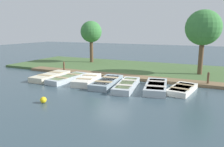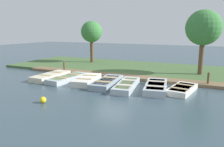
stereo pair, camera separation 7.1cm
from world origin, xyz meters
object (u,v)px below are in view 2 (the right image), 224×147
at_px(park_tree_far_left, 92,32).
at_px(park_tree_left, 203,28).
at_px(rowboat_1, 68,78).
at_px(mooring_post_far, 208,79).
at_px(rowboat_2, 87,80).
at_px(rowboat_4, 127,85).
at_px(rowboat_0, 51,76).
at_px(mooring_post_near, 64,67).
at_px(rowboat_3, 107,82).
at_px(rowboat_6, 182,89).
at_px(rowboat_5, 156,87).
at_px(buoy, 43,100).

relative_size(park_tree_far_left, park_tree_left, 0.89).
bearing_deg(rowboat_1, mooring_post_far, 109.17).
xyz_separation_m(rowboat_1, rowboat_2, (0.00, 1.63, 0.03)).
xyz_separation_m(rowboat_1, rowboat_4, (0.16, 4.61, 0.01)).
xyz_separation_m(rowboat_0, park_tree_far_left, (-7.55, -0.82, 3.14)).
xyz_separation_m(rowboat_1, mooring_post_near, (-2.44, -2.14, 0.30)).
bearing_deg(rowboat_3, park_tree_far_left, -149.66).
xyz_separation_m(rowboat_3, mooring_post_far, (-2.41, 6.06, 0.28)).
bearing_deg(rowboat_6, park_tree_far_left, -115.63).
distance_m(rowboat_1, rowboat_4, 4.61).
height_order(rowboat_1, rowboat_4, rowboat_4).
xyz_separation_m(rowboat_3, rowboat_6, (-0.43, 4.73, -0.03)).
height_order(rowboat_2, mooring_post_near, mooring_post_near).
relative_size(rowboat_5, mooring_post_far, 3.68).
bearing_deg(park_tree_far_left, park_tree_left, 78.92).
bearing_deg(mooring_post_far, mooring_post_near, -90.00).
xyz_separation_m(rowboat_0, rowboat_4, (0.17, 6.15, -0.01)).
distance_m(rowboat_1, mooring_post_near, 3.25).
xyz_separation_m(rowboat_1, park_tree_left, (-5.42, 8.54, 3.53)).
relative_size(mooring_post_near, park_tree_far_left, 0.21).
bearing_deg(mooring_post_near, mooring_post_far, 90.00).
distance_m(rowboat_0, mooring_post_far, 11.02).
xyz_separation_m(rowboat_6, park_tree_far_left, (-7.10, -10.23, 3.17)).
bearing_deg(rowboat_0, mooring_post_near, -166.72).
distance_m(rowboat_4, mooring_post_near, 7.23).
height_order(rowboat_5, park_tree_left, park_tree_left).
xyz_separation_m(rowboat_5, mooring_post_near, (-2.26, -8.51, 0.27)).
height_order(rowboat_5, rowboat_6, rowboat_5).
relative_size(mooring_post_far, buoy, 2.94).
height_order(rowboat_2, rowboat_4, rowboat_2).
height_order(rowboat_4, park_tree_far_left, park_tree_far_left).
height_order(rowboat_4, park_tree_left, park_tree_left).
height_order(rowboat_5, mooring_post_near, mooring_post_near).
bearing_deg(rowboat_3, rowboat_1, -95.29).
distance_m(rowboat_3, mooring_post_near, 5.81).
height_order(rowboat_3, park_tree_left, park_tree_left).
bearing_deg(rowboat_3, mooring_post_far, 105.83).
height_order(rowboat_0, rowboat_4, rowboat_0).
height_order(rowboat_1, park_tree_far_left, park_tree_far_left).
relative_size(rowboat_1, mooring_post_far, 3.72).
bearing_deg(park_tree_left, rowboat_3, -45.02).
relative_size(rowboat_5, buoy, 10.82).
xyz_separation_m(rowboat_4, mooring_post_far, (-2.60, 4.59, 0.28)).
bearing_deg(rowboat_5, rowboat_0, -98.97).
distance_m(rowboat_4, buoy, 5.19).
relative_size(rowboat_1, rowboat_6, 1.24).
relative_size(buoy, park_tree_far_left, 0.07).
relative_size(rowboat_1, mooring_post_near, 3.72).
bearing_deg(rowboat_2, buoy, -8.56).
height_order(mooring_post_near, park_tree_left, park_tree_left).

